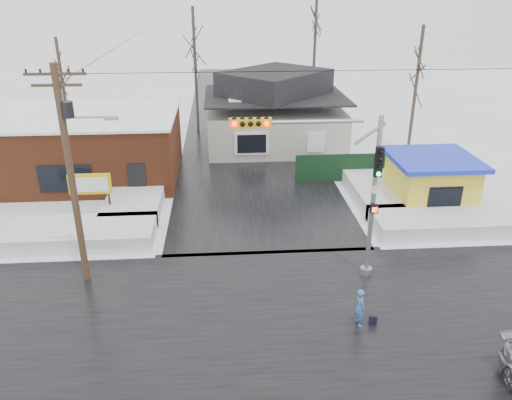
{
  "coord_description": "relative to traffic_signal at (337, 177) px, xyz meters",
  "views": [
    {
      "loc": [
        -2.11,
        -15.2,
        11.59
      ],
      "look_at": [
        -0.68,
        4.49,
        3.0
      ],
      "focal_mm": 35.0,
      "sensor_mm": 36.0,
      "label": 1
    }
  ],
  "objects": [
    {
      "name": "ground",
      "position": [
        -2.43,
        -2.97,
        -4.54
      ],
      "size": [
        120.0,
        120.0,
        0.0
      ],
      "primitive_type": "plane",
      "color": "white",
      "rests_on": "ground"
    },
    {
      "name": "road_ns",
      "position": [
        -2.43,
        -2.97,
        -4.53
      ],
      "size": [
        10.0,
        120.0,
        0.02
      ],
      "primitive_type": "cube",
      "color": "black",
      "rests_on": "ground"
    },
    {
      "name": "road_ew",
      "position": [
        -2.43,
        -2.97,
        -4.53
      ],
      "size": [
        120.0,
        10.0,
        0.02
      ],
      "primitive_type": "cube",
      "color": "black",
      "rests_on": "ground"
    },
    {
      "name": "snowbank_nw",
      "position": [
        -11.43,
        4.03,
        -4.14
      ],
      "size": [
        7.0,
        3.0,
        0.8
      ],
      "primitive_type": "cube",
      "color": "white",
      "rests_on": "ground"
    },
    {
      "name": "snowbank_ne",
      "position": [
        6.57,
        4.03,
        -4.14
      ],
      "size": [
        7.0,
        3.0,
        0.8
      ],
      "primitive_type": "cube",
      "color": "white",
      "rests_on": "ground"
    },
    {
      "name": "snowbank_nside_w",
      "position": [
        -9.43,
        9.03,
        -4.14
      ],
      "size": [
        3.0,
        8.0,
        0.8
      ],
      "primitive_type": "cube",
      "color": "white",
      "rests_on": "ground"
    },
    {
      "name": "snowbank_nside_e",
      "position": [
        4.57,
        9.03,
        -4.14
      ],
      "size": [
        3.0,
        8.0,
        0.8
      ],
      "primitive_type": "cube",
      "color": "white",
      "rests_on": "ground"
    },
    {
      "name": "traffic_signal",
      "position": [
        0.0,
        0.0,
        0.0
      ],
      "size": [
        6.05,
        0.68,
        7.0
      ],
      "color": "gray",
      "rests_on": "ground"
    },
    {
      "name": "utility_pole",
      "position": [
        -10.36,
        0.53,
        0.57
      ],
      "size": [
        3.15,
        0.44,
        9.0
      ],
      "color": "#382619",
      "rests_on": "ground"
    },
    {
      "name": "brick_building",
      "position": [
        -13.43,
        13.03,
        -2.46
      ],
      "size": [
        12.2,
        8.2,
        4.12
      ],
      "color": "brown",
      "rests_on": "ground"
    },
    {
      "name": "marquee_sign",
      "position": [
        -11.43,
        6.53,
        -2.62
      ],
      "size": [
        2.2,
        0.21,
        2.55
      ],
      "color": "black",
      "rests_on": "ground"
    },
    {
      "name": "house",
      "position": [
        -0.43,
        19.03,
        -1.92
      ],
      "size": [
        10.4,
        8.4,
        5.76
      ],
      "color": "beige",
      "rests_on": "ground"
    },
    {
      "name": "kiosk",
      "position": [
        7.07,
        7.03,
        -3.08
      ],
      "size": [
        4.6,
        4.6,
        2.88
      ],
      "color": "yellow",
      "rests_on": "ground"
    },
    {
      "name": "fence",
      "position": [
        4.07,
        11.03,
        -3.64
      ],
      "size": [
        8.0,
        0.12,
        1.8
      ],
      "primitive_type": "cube",
      "color": "black",
      "rests_on": "ground"
    },
    {
      "name": "tree_far_left",
      "position": [
        -6.43,
        23.03,
        3.41
      ],
      "size": [
        3.0,
        3.0,
        10.0
      ],
      "color": "#332821",
      "rests_on": "ground"
    },
    {
      "name": "tree_far_mid",
      "position": [
        3.57,
        25.03,
        5.0
      ],
      "size": [
        3.0,
        3.0,
        12.0
      ],
      "color": "#332821",
      "rests_on": "ground"
    },
    {
      "name": "tree_far_right",
      "position": [
        9.57,
        17.03,
        2.62
      ],
      "size": [
        3.0,
        3.0,
        9.0
      ],
      "color": "#332821",
      "rests_on": "ground"
    },
    {
      "name": "tree_far_west",
      "position": [
        -16.43,
        21.03,
        1.82
      ],
      "size": [
        3.0,
        3.0,
        8.0
      ],
      "color": "#332821",
      "rests_on": "ground"
    },
    {
      "name": "pedestrian",
      "position": [
        0.34,
        -3.41,
        -3.79
      ],
      "size": [
        0.44,
        0.6,
        1.5
      ],
      "primitive_type": "imported",
      "rotation": [
        0.0,
        0.0,
        1.73
      ],
      "color": "#3D66AC",
      "rests_on": "ground"
    },
    {
      "name": "shopping_bag",
      "position": [
        0.86,
        -3.45,
        -4.36
      ],
      "size": [
        0.29,
        0.14,
        0.35
      ],
      "primitive_type": "cube",
      "rotation": [
        0.0,
        0.0,
        -0.08
      ],
      "color": "black",
      "rests_on": "ground"
    }
  ]
}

